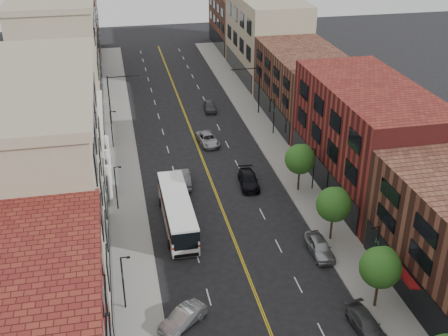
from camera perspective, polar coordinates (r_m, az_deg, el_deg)
sidewalk_left at (r=71.33m, az=-10.24°, el=0.48°), size 4.00×110.00×0.15m
sidewalk_right at (r=74.17m, az=5.34°, el=1.90°), size 4.00×110.00×0.15m
bldg_l_tanoffice at (r=48.14m, az=-18.24°, el=-2.36°), size 10.00×22.00×18.00m
bldg_l_white at (r=66.36m, az=-16.39°, el=1.42°), size 10.00×14.00×8.00m
bldg_l_far_a at (r=80.49m, az=-16.24°, el=9.80°), size 10.00×20.00×18.00m
bldg_l_far_b at (r=100.13m, az=-15.56°, el=12.30°), size 10.00×20.00×15.00m
bldg_l_far_c at (r=117.16m, az=-15.38°, el=15.66°), size 10.00×16.00×20.00m
bldg_r_mid at (r=64.88m, az=14.29°, el=3.05°), size 10.00×22.00×12.00m
bldg_r_far_a at (r=83.23m, az=8.18°, el=8.27°), size 10.00×20.00×10.00m
bldg_r_far_b at (r=101.84m, az=4.31°, el=13.14°), size 10.00×22.00×14.00m
bldg_r_far_c at (r=121.02m, az=1.65°, el=14.74°), size 10.00×18.00×11.00m
tree_r_1 at (r=47.31m, az=15.67°, el=-9.56°), size 3.40×3.40×5.59m
tree_r_2 at (r=54.76m, az=11.15°, el=-3.53°), size 3.40×3.40×5.59m
tree_r_3 at (r=62.92m, az=7.79°, el=1.01°), size 3.40×3.40×5.59m
lamp_l_1 at (r=46.79m, az=-10.18°, el=-11.12°), size 0.81×0.55×5.05m
lamp_l_2 at (r=60.23m, az=-10.89°, el=-1.76°), size 0.81×0.55×5.05m
lamp_l_3 at (r=74.68m, az=-11.32°, el=4.09°), size 0.81×0.55×5.05m
lamp_r_1 at (r=51.40m, az=15.17°, el=-7.80°), size 0.81×0.55×5.05m
lamp_r_2 at (r=63.88m, az=9.07°, el=0.17°), size 0.81×0.55×5.05m
lamp_r_3 at (r=77.66m, az=5.06°, el=5.44°), size 0.81×0.55×5.05m
signal_mast_left at (r=81.55m, az=-11.11°, el=7.37°), size 4.49×0.18×7.20m
signal_mast_right at (r=84.12m, az=3.11°, el=8.46°), size 4.49×0.18×7.20m
city_bus at (r=57.34m, az=-4.78°, el=-4.23°), size 2.99×12.23×3.14m
car_angle_b at (r=46.18m, az=-4.19°, el=-14.94°), size 4.38×3.84×1.43m
car_parked_mid at (r=46.96m, az=14.26°, el=-15.13°), size 2.20×4.71×1.33m
car_parked_far at (r=54.26m, az=9.68°, el=-7.89°), size 1.90×4.69×1.60m
car_lane_behind at (r=65.25m, az=-4.21°, el=-1.08°), size 1.98×4.94×1.60m
car_lane_a at (r=64.97m, az=2.51°, el=-1.22°), size 2.47×5.24×1.48m
car_lane_b at (r=75.32m, az=-1.65°, el=2.95°), size 2.93×5.31×1.41m
car_lane_c at (r=86.63m, az=-1.46°, el=6.30°), size 1.94×4.32×1.44m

